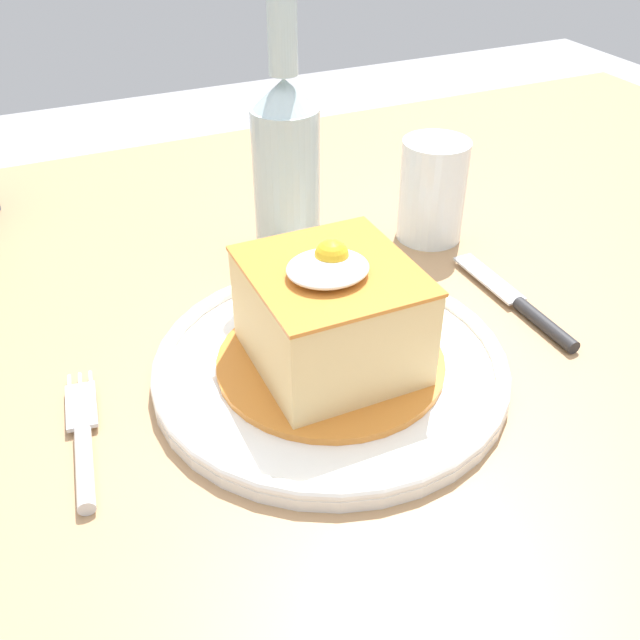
# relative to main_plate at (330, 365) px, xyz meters

# --- Properties ---
(dining_table) EXTENTS (1.48, 0.90, 0.76)m
(dining_table) POSITION_rel_main_plate_xyz_m (0.04, 0.09, -0.11)
(dining_table) COLOR #A87F56
(dining_table) RESTS_ON ground_plane
(main_plate) EXTENTS (0.28, 0.28, 0.02)m
(main_plate) POSITION_rel_main_plate_xyz_m (0.00, 0.00, 0.00)
(main_plate) COLOR white
(main_plate) RESTS_ON dining_table
(sandwich_meal) EXTENTS (0.18, 0.18, 0.11)m
(sandwich_meal) POSITION_rel_main_plate_xyz_m (-0.00, -0.00, 0.04)
(sandwich_meal) COLOR orange
(sandwich_meal) RESTS_ON main_plate
(fork) EXTENTS (0.03, 0.14, 0.01)m
(fork) POSITION_rel_main_plate_xyz_m (-0.19, -0.01, -0.00)
(fork) COLOR silver
(fork) RESTS_ON dining_table
(knife) EXTENTS (0.02, 0.17, 0.01)m
(knife) POSITION_rel_main_plate_xyz_m (0.19, 0.00, -0.00)
(knife) COLOR #262628
(knife) RESTS_ON dining_table
(beer_bottle_clear) EXTENTS (0.06, 0.06, 0.27)m
(beer_bottle_clear) POSITION_rel_main_plate_xyz_m (0.04, 0.19, 0.09)
(beer_bottle_clear) COLOR #ADC6CC
(beer_bottle_clear) RESTS_ON dining_table
(drinking_glass) EXTENTS (0.07, 0.07, 0.10)m
(drinking_glass) POSITION_rel_main_plate_xyz_m (0.19, 0.16, 0.04)
(drinking_glass) COLOR gold
(drinking_glass) RESTS_ON dining_table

